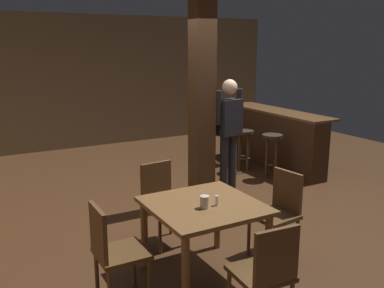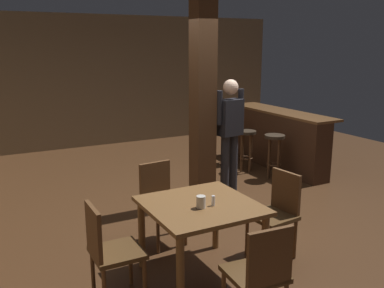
# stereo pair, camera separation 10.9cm
# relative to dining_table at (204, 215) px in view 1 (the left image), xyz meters

# --- Properties ---
(ground_plane) EXTENTS (10.80, 10.80, 0.00)m
(ground_plane) POSITION_rel_dining_table_xyz_m (1.06, 1.39, -0.62)
(ground_plane) COLOR #422816
(wall_back) EXTENTS (8.00, 0.10, 2.80)m
(wall_back) POSITION_rel_dining_table_xyz_m (1.06, 5.89, 0.78)
(wall_back) COLOR #756047
(wall_back) RESTS_ON ground_plane
(pillar) EXTENTS (0.28, 0.28, 2.80)m
(pillar) POSITION_rel_dining_table_xyz_m (0.99, 1.72, 0.78)
(pillar) COLOR #4C301C
(pillar) RESTS_ON ground_plane
(dining_table) EXTENTS (1.00, 1.00, 0.73)m
(dining_table) POSITION_rel_dining_table_xyz_m (0.00, 0.00, 0.00)
(dining_table) COLOR brown
(dining_table) RESTS_ON ground_plane
(chair_east) EXTENTS (0.47, 0.47, 0.89)m
(chair_east) POSITION_rel_dining_table_xyz_m (0.91, -0.01, -0.11)
(chair_east) COLOR #4C3319
(chair_east) RESTS_ON ground_plane
(chair_south) EXTENTS (0.45, 0.45, 0.89)m
(chair_south) POSITION_rel_dining_table_xyz_m (-0.00, -0.93, -0.11)
(chair_south) COLOR #4C3319
(chair_south) RESTS_ON ground_plane
(chair_north) EXTENTS (0.46, 0.46, 0.89)m
(chair_north) POSITION_rel_dining_table_xyz_m (-0.03, 0.87, -0.11)
(chair_north) COLOR #4C3319
(chair_north) RESTS_ON ground_plane
(chair_west) EXTENTS (0.42, 0.42, 0.89)m
(chair_west) POSITION_rel_dining_table_xyz_m (-0.90, -0.02, -0.11)
(chair_west) COLOR #4C3319
(chair_west) RESTS_ON ground_plane
(napkin_cup) EXTENTS (0.09, 0.09, 0.11)m
(napkin_cup) POSITION_rel_dining_table_xyz_m (-0.05, -0.09, 0.17)
(napkin_cup) COLOR beige
(napkin_cup) RESTS_ON dining_table
(salt_shaker) EXTENTS (0.03, 0.03, 0.10)m
(salt_shaker) POSITION_rel_dining_table_xyz_m (0.08, -0.10, 0.16)
(salt_shaker) COLOR silver
(salt_shaker) RESTS_ON dining_table
(standing_person) EXTENTS (0.47, 0.25, 1.72)m
(standing_person) POSITION_rel_dining_table_xyz_m (1.36, 1.62, 0.38)
(standing_person) COLOR black
(standing_person) RESTS_ON ground_plane
(bar_counter) EXTENTS (0.56, 2.38, 1.02)m
(bar_counter) POSITION_rel_dining_table_xyz_m (3.04, 2.67, -0.10)
(bar_counter) COLOR brown
(bar_counter) RESTS_ON ground_plane
(bar_stool_near) EXTENTS (0.33, 0.33, 0.74)m
(bar_stool_near) POSITION_rel_dining_table_xyz_m (2.55, 2.10, -0.07)
(bar_stool_near) COLOR #2D2319
(bar_stool_near) RESTS_ON ground_plane
(bar_stool_mid) EXTENTS (0.32, 0.32, 0.73)m
(bar_stool_mid) POSITION_rel_dining_table_xyz_m (2.39, 2.65, -0.08)
(bar_stool_mid) COLOR #2D2319
(bar_stool_mid) RESTS_ON ground_plane
(bar_stool_far) EXTENTS (0.37, 0.37, 0.76)m
(bar_stool_far) POSITION_rel_dining_table_xyz_m (2.44, 3.22, -0.05)
(bar_stool_far) COLOR #2D2319
(bar_stool_far) RESTS_ON ground_plane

